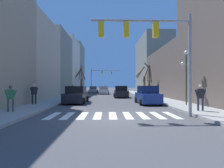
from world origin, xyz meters
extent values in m
plane|color=#4C4C4F|center=(0.00, 0.00, 0.00)|extent=(240.00, 240.00, 0.00)
cube|color=#9E9E99|center=(-6.15, 0.00, 0.07)|extent=(2.81, 90.00, 0.15)
cube|color=#9E9E99|center=(6.15, 0.00, 0.07)|extent=(2.81, 90.00, 0.15)
cube|color=#BCB299|center=(-10.56, 12.77, 5.06)|extent=(6.00, 9.09, 10.12)
cube|color=gray|center=(-10.56, 21.85, 5.60)|extent=(6.00, 9.07, 11.20)
cube|color=beige|center=(-10.56, 31.17, 6.27)|extent=(6.00, 9.57, 12.55)
cube|color=gray|center=(-10.56, 40.87, 6.79)|extent=(6.00, 9.83, 13.58)
cube|color=#66564C|center=(10.56, 17.57, 3.70)|extent=(6.00, 15.30, 7.39)
cube|color=gray|center=(10.56, 32.21, 6.62)|extent=(6.00, 13.99, 13.24)
cube|color=white|center=(-3.60, 0.91, 0.00)|extent=(0.45, 2.60, 0.01)
cube|color=white|center=(-2.70, 0.91, 0.00)|extent=(0.45, 2.60, 0.01)
cube|color=white|center=(-1.80, 0.91, 0.00)|extent=(0.45, 2.60, 0.01)
cube|color=white|center=(-0.90, 0.91, 0.00)|extent=(0.45, 2.60, 0.01)
cube|color=white|center=(0.00, 0.91, 0.00)|extent=(0.45, 2.60, 0.01)
cube|color=white|center=(0.90, 0.91, 0.00)|extent=(0.45, 2.60, 0.01)
cube|color=white|center=(1.80, 0.91, 0.00)|extent=(0.45, 2.60, 0.01)
cube|color=white|center=(2.70, 0.91, 0.00)|extent=(0.45, 2.60, 0.01)
cube|color=white|center=(3.60, 0.91, 0.00)|extent=(0.45, 2.60, 0.01)
cylinder|color=gray|center=(4.50, 0.39, 2.99)|extent=(0.18, 0.18, 5.98)
cylinder|color=gray|center=(1.62, 0.39, 5.58)|extent=(5.76, 0.14, 0.14)
cube|color=yellow|center=(2.48, 0.39, 5.03)|extent=(0.32, 0.28, 0.84)
cube|color=yellow|center=(0.75, 0.39, 5.03)|extent=(0.32, 0.28, 0.84)
cube|color=yellow|center=(-0.69, 0.39, 5.03)|extent=(0.32, 0.28, 0.84)
cylinder|color=gray|center=(-4.50, 35.26, 3.03)|extent=(0.18, 0.18, 6.05)
cylinder|color=gray|center=(-0.52, 35.26, 5.65)|extent=(7.94, 0.14, 0.14)
cube|color=yellow|center=(-1.72, 35.26, 5.10)|extent=(0.32, 0.28, 0.84)
cube|color=yellow|center=(0.67, 35.26, 5.10)|extent=(0.32, 0.28, 0.84)
cylinder|color=#1E4C2D|center=(6.49, 5.25, 2.31)|extent=(0.12, 0.12, 4.33)
sphere|color=white|center=(6.49, 5.25, 4.66)|extent=(0.36, 0.36, 0.36)
sphere|color=white|center=(6.17, 5.25, 3.70)|extent=(0.31, 0.31, 0.31)
sphere|color=white|center=(6.81, 5.25, 3.70)|extent=(0.31, 0.31, 0.31)
cube|color=black|center=(-3.54, 8.47, 0.61)|extent=(1.91, 4.79, 0.86)
cube|color=black|center=(-3.54, 8.47, 1.39)|extent=(1.76, 2.49, 0.70)
cylinder|color=black|center=(-4.51, 9.95, 0.32)|extent=(0.22, 0.64, 0.64)
cylinder|color=black|center=(-2.56, 9.95, 0.32)|extent=(0.22, 0.64, 0.64)
cylinder|color=black|center=(-4.51, 6.98, 0.32)|extent=(0.22, 0.64, 0.64)
cylinder|color=black|center=(-2.56, 6.98, 0.32)|extent=(0.22, 0.64, 0.64)
cube|color=navy|center=(3.60, 7.35, 0.62)|extent=(1.80, 4.26, 0.88)
cube|color=#0E1C46|center=(3.60, 7.35, 1.42)|extent=(1.65, 2.21, 0.72)
cylinder|color=black|center=(2.68, 8.67, 0.32)|extent=(0.22, 0.64, 0.64)
cylinder|color=black|center=(4.51, 8.67, 0.32)|extent=(0.22, 0.64, 0.64)
cylinder|color=black|center=(2.68, 6.03, 0.32)|extent=(0.22, 0.64, 0.64)
cylinder|color=black|center=(4.51, 6.03, 0.32)|extent=(0.22, 0.64, 0.64)
cube|color=gray|center=(-3.63, 31.48, 0.57)|extent=(1.73, 4.30, 0.78)
cube|color=#464648|center=(-3.63, 31.48, 1.28)|extent=(1.59, 2.24, 0.64)
cylinder|color=black|center=(-4.51, 32.81, 0.32)|extent=(0.22, 0.64, 0.64)
cylinder|color=black|center=(-2.75, 32.81, 0.32)|extent=(0.22, 0.64, 0.64)
cylinder|color=black|center=(-4.51, 30.15, 0.32)|extent=(0.22, 0.64, 0.64)
cylinder|color=black|center=(-2.75, 30.15, 0.32)|extent=(0.22, 0.64, 0.64)
cube|color=white|center=(3.58, 32.24, 0.55)|extent=(1.83, 4.56, 0.75)
cube|color=gray|center=(3.58, 32.24, 1.24)|extent=(1.69, 2.37, 0.62)
cylinder|color=black|center=(2.65, 33.66, 0.32)|extent=(0.22, 0.64, 0.64)
cylinder|color=black|center=(4.51, 33.66, 0.32)|extent=(0.22, 0.64, 0.64)
cylinder|color=black|center=(2.65, 30.83, 0.32)|extent=(0.22, 0.64, 0.64)
cylinder|color=black|center=(4.51, 30.83, 0.32)|extent=(0.22, 0.64, 0.64)
cube|color=black|center=(1.67, 16.65, 0.61)|extent=(1.83, 4.80, 0.86)
cube|color=black|center=(1.67, 16.65, 1.39)|extent=(1.69, 2.50, 0.70)
cylinder|color=black|center=(0.74, 18.14, 0.32)|extent=(0.22, 0.64, 0.64)
cylinder|color=black|center=(2.60, 18.14, 0.32)|extent=(0.22, 0.64, 0.64)
cylinder|color=black|center=(0.74, 15.17, 0.32)|extent=(0.22, 0.64, 0.64)
cylinder|color=black|center=(2.60, 15.17, 0.32)|extent=(0.22, 0.64, 0.64)
cube|color=silver|center=(-1.10, 26.51, 0.59)|extent=(1.93, 4.38, 0.82)
cube|color=slate|center=(-1.10, 26.51, 1.34)|extent=(1.78, 2.28, 0.67)
cylinder|color=black|center=(-0.12, 25.16, 0.32)|extent=(0.22, 0.64, 0.64)
cylinder|color=black|center=(-2.09, 25.16, 0.32)|extent=(0.22, 0.64, 0.64)
cylinder|color=black|center=(-0.12, 27.87, 0.32)|extent=(0.22, 0.64, 0.64)
cylinder|color=black|center=(-2.09, 27.87, 0.32)|extent=(0.22, 0.64, 0.64)
cylinder|color=black|center=(-6.75, 6.14, 0.58)|extent=(0.13, 0.13, 0.86)
cylinder|color=black|center=(-6.94, 5.89, 0.58)|extent=(0.13, 0.13, 0.86)
cube|color=black|center=(-6.84, 6.01, 1.34)|extent=(0.44, 0.48, 0.67)
sphere|color=beige|center=(-6.84, 6.01, 1.84)|extent=(0.24, 0.24, 0.24)
cylinder|color=black|center=(-6.69, 6.20, 1.30)|extent=(0.25, 0.29, 0.65)
cylinder|color=black|center=(-6.99, 5.82, 1.30)|extent=(0.25, 0.29, 0.65)
cylinder|color=#282D47|center=(5.63, 1.65, 0.56)|extent=(0.12, 0.12, 0.81)
cylinder|color=#282D47|center=(5.92, 1.63, 0.56)|extent=(0.12, 0.12, 0.81)
cube|color=black|center=(5.77, 1.64, 1.28)|extent=(0.41, 0.25, 0.64)
sphere|color=beige|center=(5.77, 1.64, 1.75)|extent=(0.23, 0.23, 0.23)
cylinder|color=black|center=(5.55, 1.65, 1.24)|extent=(0.28, 0.11, 0.62)
cylinder|color=black|center=(6.00, 1.62, 1.24)|extent=(0.28, 0.11, 0.62)
cylinder|color=black|center=(-5.67, 16.32, 0.57)|extent=(0.13, 0.13, 0.85)
cylinder|color=black|center=(-5.42, 16.49, 0.57)|extent=(0.13, 0.13, 0.85)
cube|color=black|center=(-5.54, 16.40, 1.33)|extent=(0.47, 0.43, 0.67)
sphere|color=brown|center=(-5.54, 16.40, 1.82)|extent=(0.24, 0.24, 0.24)
cylinder|color=black|center=(-5.74, 16.27, 1.29)|extent=(0.29, 0.24, 0.65)
cylinder|color=black|center=(-5.35, 16.54, 1.29)|extent=(0.29, 0.24, 0.65)
cylinder|color=#4C4C51|center=(-6.33, 1.60, 0.55)|extent=(0.12, 0.12, 0.79)
cylinder|color=#4C4C51|center=(-6.60, 1.53, 0.55)|extent=(0.12, 0.12, 0.79)
cube|color=#337542|center=(-6.46, 1.57, 1.25)|extent=(0.43, 0.31, 0.62)
sphere|color=brown|center=(-6.46, 1.57, 1.71)|extent=(0.22, 0.22, 0.22)
cylinder|color=#337542|center=(-6.25, 1.62, 1.21)|extent=(0.28, 0.15, 0.60)
cylinder|color=#337542|center=(-6.68, 1.51, 1.21)|extent=(0.28, 0.15, 0.60)
cylinder|color=brown|center=(6.48, 22.33, 1.82)|extent=(0.39, 0.39, 3.34)
cylinder|color=brown|center=(5.70, 22.26, 4.28)|extent=(1.74, 0.37, 1.91)
cylinder|color=brown|center=(5.68, 21.75, 4.14)|extent=(1.72, 1.42, 2.28)
cylinder|color=brown|center=(7.51, 21.86, 4.65)|extent=(2.19, 1.21, 2.83)
cylinder|color=brown|center=(-6.33, 30.67, 1.69)|extent=(0.41, 0.41, 3.07)
cylinder|color=brown|center=(-5.96, 31.57, 4.15)|extent=(0.79, 1.94, 2.22)
cylinder|color=brown|center=(-7.20, 30.96, 4.28)|extent=(1.91, 0.85, 2.43)
cylinder|color=brown|center=(-7.02, 30.10, 4.59)|extent=(1.52, 1.36, 2.99)
cylinder|color=brown|center=(-6.75, 31.22, 4.69)|extent=(0.98, 1.27, 3.59)
cylinder|color=brown|center=(-6.39, 31.68, 4.44)|extent=(0.31, 2.21, 3.16)
cylinder|color=#473828|center=(6.39, 18.13, 1.40)|extent=(0.31, 0.31, 2.51)
cylinder|color=#473828|center=(5.97, 18.55, 3.79)|extent=(1.00, 1.01, 2.75)
cylinder|color=#473828|center=(6.32, 18.63, 3.52)|extent=(0.25, 1.11, 2.05)
cylinder|color=#473828|center=(6.70, 18.58, 3.48)|extent=(0.77, 1.07, 2.41)
cylinder|color=#473828|center=(6.60, 18.86, 3.82)|extent=(0.54, 1.61, 2.71)
camera|label=1|loc=(-0.32, -9.65, 1.82)|focal=28.00mm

